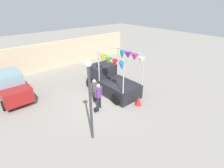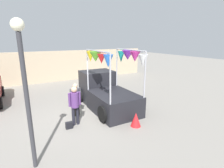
{
  "view_description": "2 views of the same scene",
  "coord_description": "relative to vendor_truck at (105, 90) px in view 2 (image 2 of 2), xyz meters",
  "views": [
    {
      "loc": [
        -6.1,
        -8.31,
        6.26
      ],
      "look_at": [
        0.56,
        -0.5,
        1.25
      ],
      "focal_mm": 28.0,
      "sensor_mm": 36.0,
      "label": 1
    },
    {
      "loc": [
        -2.65,
        -7.46,
        3.6
      ],
      "look_at": [
        1.11,
        -0.68,
        1.59
      ],
      "focal_mm": 28.0,
      "sensor_mm": 36.0,
      "label": 2
    }
  ],
  "objects": [
    {
      "name": "folded_kite_bundle_crimson",
      "position": [
        0.08,
        -2.7,
        -0.6
      ],
      "size": [
        0.62,
        0.62,
        0.6
      ],
      "primitive_type": "cone",
      "rotation": [
        0.0,
        0.0,
        2.27
      ],
      "color": "red",
      "rests_on": "ground"
    },
    {
      "name": "person_customer",
      "position": [
        -2.1,
        -1.33,
        0.12
      ],
      "size": [
        0.53,
        0.34,
        1.7
      ],
      "color": "black",
      "rests_on": "ground"
    },
    {
      "name": "handbag",
      "position": [
        -2.45,
        -1.53,
        -0.76
      ],
      "size": [
        0.28,
        0.16,
        0.28
      ],
      "primitive_type": "cube",
      "color": "black",
      "rests_on": "ground"
    },
    {
      "name": "street_lamp",
      "position": [
        -3.92,
        -3.25,
        1.75
      ],
      "size": [
        0.32,
        0.32,
        4.09
      ],
      "color": "#333338",
      "rests_on": "ground"
    },
    {
      "name": "vendor_truck",
      "position": [
        0.0,
        0.0,
        0.0
      ],
      "size": [
        2.44,
        4.04,
        3.11
      ],
      "color": "black",
      "rests_on": "ground"
    },
    {
      "name": "brick_boundary_wall",
      "position": [
        -1.42,
        7.31,
        0.4
      ],
      "size": [
        18.0,
        0.36,
        2.6
      ],
      "primitive_type": "cube",
      "color": "tan",
      "rests_on": "ground"
    },
    {
      "name": "ground_plane",
      "position": [
        -1.42,
        -0.65,
        -0.9
      ],
      "size": [
        60.0,
        60.0,
        0.0
      ],
      "primitive_type": "plane",
      "color": "gray"
    },
    {
      "name": "person_vendor",
      "position": [
        -1.78,
        -0.45,
        0.05
      ],
      "size": [
        0.53,
        0.34,
        1.59
      ],
      "color": "#2D2823",
      "rests_on": "ground"
    }
  ]
}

